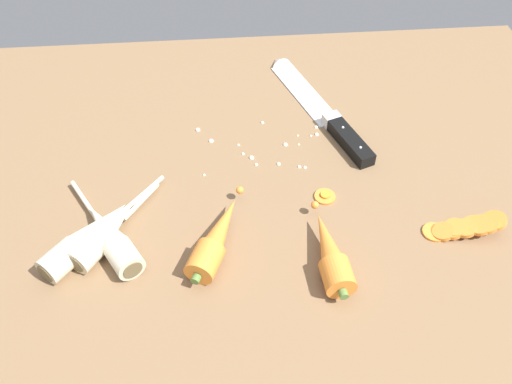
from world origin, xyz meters
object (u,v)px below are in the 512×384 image
object	(u,v)px
whole_carrot_second	(330,254)
parsnip_front	(104,235)
whole_carrot	(216,239)
parsnip_mid_left	(111,237)
chefs_knife	(315,104)
parsnip_mid_right	(87,237)
carrot_slice_stack	(465,227)
carrot_slice_stray_near	(325,196)

from	to	relation	value
whole_carrot_second	parsnip_front	distance (cm)	32.00
whole_carrot	parsnip_mid_left	xyz separation A→B (cm)	(-14.84, 1.56, -0.12)
chefs_knife	whole_carrot_second	world-z (taller)	whole_carrot_second
parsnip_mid_right	carrot_slice_stack	distance (cm)	54.27
chefs_knife	carrot_slice_stack	xyz separation A→B (cm)	(16.88, -31.37, 0.68)
whole_carrot_second	parsnip_mid_left	xyz separation A→B (cm)	(-30.45, 5.47, -0.12)
whole_carrot_second	carrot_slice_stray_near	bearing A→B (deg)	82.85
chefs_knife	whole_carrot	bearing A→B (deg)	-121.78
parsnip_front	carrot_slice_stack	world-z (taller)	parsnip_front
parsnip_mid_left	parsnip_mid_right	distance (cm)	3.29
parsnip_front	whole_carrot_second	bearing A→B (deg)	-10.90
whole_carrot	carrot_slice_stack	world-z (taller)	whole_carrot
carrot_slice_stack	carrot_slice_stray_near	bearing A→B (deg)	155.39
parsnip_mid_right	carrot_slice_stack	size ratio (longest dim) A/B	1.64
whole_carrot	carrot_slice_stack	bearing A→B (deg)	-0.49
whole_carrot	parsnip_mid_left	distance (cm)	14.92
whole_carrot	carrot_slice_stack	distance (cm)	36.13
chefs_knife	carrot_slice_stray_near	size ratio (longest dim) A/B	10.19
chefs_knife	carrot_slice_stack	world-z (taller)	carrot_slice_stack
parsnip_mid_right	whole_carrot_second	bearing A→B (deg)	-9.66
chefs_knife	parsnip_front	distance (cm)	45.45
whole_carrot_second	parsnip_front	world-z (taller)	whole_carrot_second
parsnip_mid_right	whole_carrot	bearing A→B (deg)	-5.77
chefs_knife	parsnip_front	size ratio (longest dim) A/B	2.07
parsnip_mid_left	carrot_slice_stray_near	xyz separation A→B (cm)	(31.99, 6.81, -1.62)
chefs_knife	whole_carrot_second	bearing A→B (deg)	-95.92
parsnip_mid_right	carrot_slice_stack	world-z (taller)	parsnip_mid_right
chefs_knife	parsnip_mid_right	bearing A→B (deg)	-141.96
carrot_slice_stack	parsnip_front	bearing A→B (deg)	177.29
chefs_knife	carrot_slice_stray_near	world-z (taller)	chefs_knife
carrot_slice_stack	parsnip_mid_left	bearing A→B (deg)	177.90
whole_carrot	whole_carrot_second	size ratio (longest dim) A/B	1.01
whole_carrot_second	parsnip_mid_right	distance (cm)	34.21
parsnip_mid_left	chefs_knife	bearing A→B (deg)	40.88
parsnip_mid_right	carrot_slice_stack	xyz separation A→B (cm)	(54.23, -2.14, -0.65)
whole_carrot	parsnip_mid_right	distance (cm)	18.20
chefs_knife	whole_carrot_second	size ratio (longest dim) A/B	2.03
whole_carrot	whole_carrot_second	distance (cm)	16.09
parsnip_front	parsnip_mid_right	size ratio (longest dim) A/B	0.85
whole_carrot	chefs_knife	bearing A→B (deg)	58.22
chefs_knife	parsnip_mid_left	xyz separation A→B (cm)	(-34.07, -29.49, 1.33)
carrot_slice_stray_near	whole_carrot	bearing A→B (deg)	-153.98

